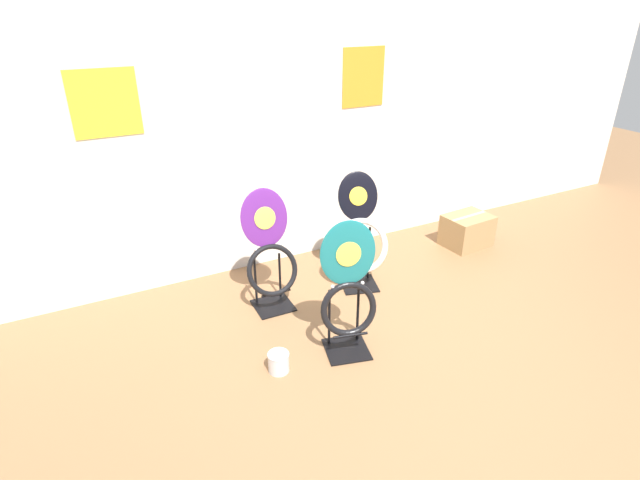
{
  "coord_description": "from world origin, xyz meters",
  "views": [
    {
      "loc": [
        -1.85,
        -1.6,
        2.11
      ],
      "look_at": [
        -0.38,
        1.24,
        0.55
      ],
      "focal_mm": 28.0,
      "sensor_mm": 36.0,
      "label": 1
    }
  ],
  "objects_px": {
    "toilet_seat_display_purple_note": "(270,255)",
    "storage_box": "(467,230)",
    "paint_can": "(279,361)",
    "toilet_seat_display_teal_sax": "(348,293)",
    "toilet_seat_display_jazz_black": "(360,237)"
  },
  "relations": [
    {
      "from": "toilet_seat_display_jazz_black",
      "to": "toilet_seat_display_purple_note",
      "type": "distance_m",
      "value": 0.75
    },
    {
      "from": "toilet_seat_display_purple_note",
      "to": "paint_can",
      "type": "xyz_separation_m",
      "value": [
        -0.25,
        -0.71,
        -0.36
      ]
    },
    {
      "from": "toilet_seat_display_jazz_black",
      "to": "paint_can",
      "type": "bearing_deg",
      "value": -145.96
    },
    {
      "from": "toilet_seat_display_teal_sax",
      "to": "paint_can",
      "type": "relative_size",
      "value": 6.75
    },
    {
      "from": "toilet_seat_display_teal_sax",
      "to": "paint_can",
      "type": "xyz_separation_m",
      "value": [
        -0.48,
        0.02,
        -0.37
      ]
    },
    {
      "from": "toilet_seat_display_teal_sax",
      "to": "storage_box",
      "type": "relative_size",
      "value": 2.08
    },
    {
      "from": "toilet_seat_display_purple_note",
      "to": "paint_can",
      "type": "bearing_deg",
      "value": -109.16
    },
    {
      "from": "toilet_seat_display_purple_note",
      "to": "storage_box",
      "type": "bearing_deg",
      "value": 3.01
    },
    {
      "from": "toilet_seat_display_purple_note",
      "to": "storage_box",
      "type": "xyz_separation_m",
      "value": [
        2.02,
        0.11,
        -0.28
      ]
    },
    {
      "from": "storage_box",
      "to": "toilet_seat_display_jazz_black",
      "type": "bearing_deg",
      "value": -173.27
    },
    {
      "from": "toilet_seat_display_teal_sax",
      "to": "storage_box",
      "type": "distance_m",
      "value": 2.0
    },
    {
      "from": "toilet_seat_display_jazz_black",
      "to": "paint_can",
      "type": "relative_size",
      "value": 6.65
    },
    {
      "from": "toilet_seat_display_jazz_black",
      "to": "toilet_seat_display_purple_note",
      "type": "xyz_separation_m",
      "value": [
        -0.74,
        0.04,
        0.0
      ]
    },
    {
      "from": "paint_can",
      "to": "toilet_seat_display_teal_sax",
      "type": "bearing_deg",
      "value": -2.41
    },
    {
      "from": "toilet_seat_display_jazz_black",
      "to": "toilet_seat_display_purple_note",
      "type": "bearing_deg",
      "value": 176.59
    }
  ]
}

